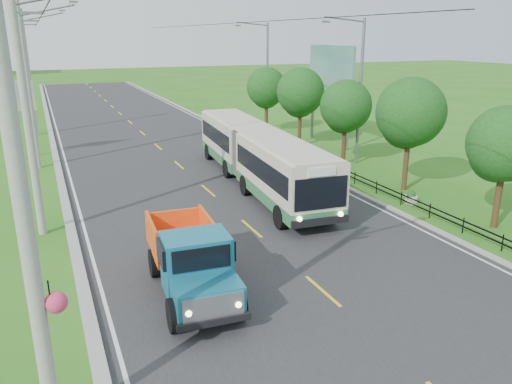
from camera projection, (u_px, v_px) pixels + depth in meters
ground at (323, 291)px, 16.32m from camera, size 240.00×240.00×0.00m
road at (171, 158)px, 33.82m from camera, size 14.00×120.00×0.02m
curb_left at (58, 168)px, 31.08m from camera, size 0.40×120.00×0.15m
curb_right at (267, 149)px, 36.51m from camera, size 0.30×120.00×0.10m
edge_line_left at (67, 168)px, 31.30m from camera, size 0.12×120.00×0.00m
edge_line_right at (261, 150)px, 36.33m from camera, size 0.12×120.00×0.00m
centre_dash at (323, 291)px, 16.31m from camera, size 0.12×2.20×0.00m
railing_right at (319, 163)px, 31.51m from camera, size 0.04×40.00×0.60m
pole_nearest at (27, 212)px, 9.09m from camera, size 3.51×0.44×10.00m
pole_near at (27, 113)px, 19.54m from camera, size 3.51×0.32×10.00m
pole_mid at (28, 86)px, 30.04m from camera, size 3.51×0.32×10.00m
pole_far at (29, 72)px, 40.55m from camera, size 3.51×0.32×10.00m
tree_second at (504, 147)px, 20.86m from camera, size 3.18×3.26×5.30m
tree_third at (409, 116)px, 25.97m from camera, size 3.60×3.62×6.00m
tree_fourth at (345, 109)px, 31.35m from camera, size 3.24×3.31×5.40m
tree_fifth at (300, 94)px, 36.52m from camera, size 3.48×3.52×5.80m
tree_back at (266, 89)px, 41.83m from camera, size 3.30×3.36×5.50m
streetlight_mid at (358, 87)px, 31.12m from camera, size 3.02×0.20×9.07m
streetlight_far at (266, 72)px, 43.38m from camera, size 3.02×0.20×9.07m
planter_near at (411, 198)px, 24.74m from camera, size 0.64×0.64×0.67m
planter_mid at (327, 162)px, 31.74m from camera, size 0.64×0.64×0.67m
planter_far at (273, 139)px, 38.74m from camera, size 0.64×0.64×0.67m
billboard_left at (11, 101)px, 32.57m from camera, size 3.00×0.20×5.20m
billboard_right at (331, 73)px, 36.87m from camera, size 0.24×6.00×7.30m
bus at (257, 153)px, 27.27m from camera, size 3.87×16.11×3.08m
dump_truck at (191, 256)px, 15.77m from camera, size 2.51×5.70×2.34m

